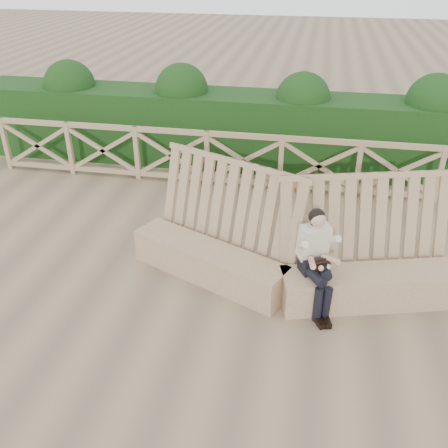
# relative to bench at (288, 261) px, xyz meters

# --- Properties ---
(ground) EXTENTS (60.00, 60.00, 0.00)m
(ground) POSITION_rel_bench_xyz_m (-1.11, -0.41, -0.41)
(ground) COLOR brown
(ground) RESTS_ON ground
(bench) EXTENTS (4.58, 1.66, 1.62)m
(bench) POSITION_rel_bench_xyz_m (0.00, 0.00, 0.00)
(bench) COLOR #82664A
(bench) RESTS_ON ground
(woman) EXTENTS (0.56, 0.83, 1.37)m
(woman) POSITION_rel_bench_xyz_m (0.36, -0.35, 0.35)
(woman) COLOR black
(woman) RESTS_ON ground
(guardrail) EXTENTS (10.10, 0.09, 1.10)m
(guardrail) POSITION_rel_bench_xyz_m (-1.11, 3.09, 0.14)
(guardrail) COLOR #8D6D52
(guardrail) RESTS_ON ground
(hedge) EXTENTS (12.00, 1.20, 1.50)m
(hedge) POSITION_rel_bench_xyz_m (-1.11, 4.29, 0.34)
(hedge) COLOR black
(hedge) RESTS_ON ground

